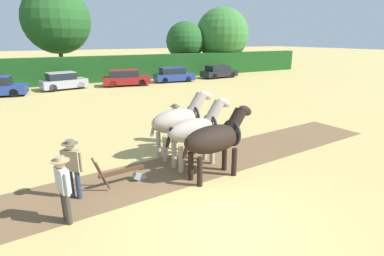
{
  "coord_description": "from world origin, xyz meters",
  "views": [
    {
      "loc": [
        -4.01,
        -5.43,
        4.51
      ],
      "look_at": [
        1.49,
        4.4,
        1.1
      ],
      "focal_mm": 28.0,
      "sensor_mm": 36.0,
      "label": 1
    }
  ],
  "objects_px": {
    "farmer_at_plow": "(72,164)",
    "farmer_onlooker_left": "(63,184)",
    "tree_center_right": "(57,20)",
    "plow": "(126,174)",
    "farmer_beside_team": "(175,120)",
    "parked_car_right": "(219,72)",
    "tree_far_right": "(222,35)",
    "parked_car_center": "(126,78)",
    "tree_right": "(185,41)",
    "draft_horse_lead_right": "(196,129)",
    "draft_horse_trail_left": "(179,120)",
    "parked_car_center_right": "(174,75)",
    "draft_horse_lead_left": "(216,138)",
    "parked_car_center_left": "(63,81)"
  },
  "relations": [
    {
      "from": "tree_far_right",
      "to": "parked_car_center_right",
      "type": "relative_size",
      "value": 1.94
    },
    {
      "from": "tree_right",
      "to": "parked_car_center_right",
      "type": "bearing_deg",
      "value": -125.96
    },
    {
      "from": "tree_center_right",
      "to": "plow",
      "type": "relative_size",
      "value": 5.8
    },
    {
      "from": "tree_far_right",
      "to": "parked_car_center",
      "type": "bearing_deg",
      "value": -157.83
    },
    {
      "from": "tree_right",
      "to": "farmer_beside_team",
      "type": "height_order",
      "value": "tree_right"
    },
    {
      "from": "farmer_beside_team",
      "to": "parked_car_center",
      "type": "xyz_separation_m",
      "value": [
        3.04,
        17.13,
        -0.28
      ]
    },
    {
      "from": "tree_center_right",
      "to": "farmer_at_plow",
      "type": "xyz_separation_m",
      "value": [
        -3.13,
        -28.75,
        -5.24
      ]
    },
    {
      "from": "farmer_at_plow",
      "to": "farmer_beside_team",
      "type": "xyz_separation_m",
      "value": [
        4.72,
        3.01,
        -0.04
      ]
    },
    {
      "from": "plow",
      "to": "farmer_beside_team",
      "type": "distance_m",
      "value": 4.29
    },
    {
      "from": "plow",
      "to": "farmer_beside_team",
      "type": "height_order",
      "value": "farmer_beside_team"
    },
    {
      "from": "tree_center_right",
      "to": "tree_right",
      "type": "distance_m",
      "value": 15.38
    },
    {
      "from": "tree_far_right",
      "to": "plow",
      "type": "bearing_deg",
      "value": -129.66
    },
    {
      "from": "tree_far_right",
      "to": "draft_horse_trail_left",
      "type": "relative_size",
      "value": 2.97
    },
    {
      "from": "plow",
      "to": "farmer_beside_team",
      "type": "bearing_deg",
      "value": 38.13
    },
    {
      "from": "draft_horse_lead_left",
      "to": "farmer_onlooker_left",
      "type": "xyz_separation_m",
      "value": [
        -4.72,
        -0.34,
        -0.3
      ]
    },
    {
      "from": "parked_car_center",
      "to": "parked_car_right",
      "type": "relative_size",
      "value": 1.06
    },
    {
      "from": "draft_horse_trail_left",
      "to": "farmer_onlooker_left",
      "type": "bearing_deg",
      "value": -153.28
    },
    {
      "from": "draft_horse_lead_left",
      "to": "draft_horse_lead_right",
      "type": "height_order",
      "value": "draft_horse_lead_right"
    },
    {
      "from": "tree_right",
      "to": "farmer_beside_team",
      "type": "distance_m",
      "value": 28.19
    },
    {
      "from": "plow",
      "to": "parked_car_center_right",
      "type": "xyz_separation_m",
      "value": [
        11.47,
        20.14,
        0.41
      ]
    },
    {
      "from": "farmer_onlooker_left",
      "to": "parked_car_center_left",
      "type": "xyz_separation_m",
      "value": [
        2.57,
        21.93,
        -0.32
      ]
    },
    {
      "from": "farmer_beside_team",
      "to": "farmer_onlooker_left",
      "type": "distance_m",
      "value": 6.58
    },
    {
      "from": "tree_center_right",
      "to": "parked_car_center",
      "type": "relative_size",
      "value": 2.12
    },
    {
      "from": "tree_right",
      "to": "plow",
      "type": "bearing_deg",
      "value": -121.42
    },
    {
      "from": "tree_right",
      "to": "parked_car_center_right",
      "type": "xyz_separation_m",
      "value": [
        -5.24,
        -7.22,
        -3.31
      ]
    },
    {
      "from": "farmer_at_plow",
      "to": "farmer_onlooker_left",
      "type": "xyz_separation_m",
      "value": [
        -0.38,
        -1.16,
        -0.0
      ]
    },
    {
      "from": "farmer_beside_team",
      "to": "parked_car_right",
      "type": "bearing_deg",
      "value": 48.65
    },
    {
      "from": "plow",
      "to": "draft_horse_trail_left",
      "type": "bearing_deg",
      "value": 23.49
    },
    {
      "from": "tree_center_right",
      "to": "draft_horse_lead_right",
      "type": "bearing_deg",
      "value": -87.67
    },
    {
      "from": "tree_far_right",
      "to": "draft_horse_lead_right",
      "type": "height_order",
      "value": "tree_far_right"
    },
    {
      "from": "tree_far_right",
      "to": "parked_car_center",
      "type": "relative_size",
      "value": 1.81
    },
    {
      "from": "draft_horse_lead_right",
      "to": "draft_horse_trail_left",
      "type": "bearing_deg",
      "value": 90.27
    },
    {
      "from": "parked_car_right",
      "to": "parked_car_center_left",
      "type": "bearing_deg",
      "value": 176.22
    },
    {
      "from": "farmer_beside_team",
      "to": "draft_horse_lead_left",
      "type": "bearing_deg",
      "value": -98.01
    },
    {
      "from": "farmer_at_plow",
      "to": "parked_car_center_left",
      "type": "relative_size",
      "value": 0.44
    },
    {
      "from": "farmer_beside_team",
      "to": "farmer_onlooker_left",
      "type": "relative_size",
      "value": 0.97
    },
    {
      "from": "draft_horse_lead_left",
      "to": "farmer_onlooker_left",
      "type": "distance_m",
      "value": 4.74
    },
    {
      "from": "tree_far_right",
      "to": "plow",
      "type": "distance_m",
      "value": 34.49
    },
    {
      "from": "farmer_beside_team",
      "to": "tree_center_right",
      "type": "bearing_deg",
      "value": 91.19
    },
    {
      "from": "farmer_onlooker_left",
      "to": "tree_right",
      "type": "bearing_deg",
      "value": 43.89
    },
    {
      "from": "draft_horse_lead_left",
      "to": "parked_car_center_right",
      "type": "distance_m",
      "value": 22.87
    },
    {
      "from": "draft_horse_trail_left",
      "to": "parked_car_center",
      "type": "distance_m",
      "value": 18.95
    },
    {
      "from": "tree_center_right",
      "to": "draft_horse_trail_left",
      "type": "relative_size",
      "value": 3.47
    },
    {
      "from": "plow",
      "to": "parked_car_center_left",
      "type": "bearing_deg",
      "value": 84.51
    },
    {
      "from": "tree_right",
      "to": "farmer_at_plow",
      "type": "xyz_separation_m",
      "value": [
        -18.29,
        -27.54,
        -2.97
      ]
    },
    {
      "from": "tree_center_right",
      "to": "draft_horse_lead_left",
      "type": "distance_m",
      "value": 30.0
    },
    {
      "from": "tree_right",
      "to": "farmer_at_plow",
      "type": "distance_m",
      "value": 33.19
    },
    {
      "from": "tree_center_right",
      "to": "farmer_beside_team",
      "type": "distance_m",
      "value": 26.33
    },
    {
      "from": "draft_horse_trail_left",
      "to": "parked_car_center_right",
      "type": "height_order",
      "value": "draft_horse_trail_left"
    },
    {
      "from": "farmer_onlooker_left",
      "to": "parked_car_center",
      "type": "xyz_separation_m",
      "value": [
        8.14,
        21.29,
        -0.32
      ]
    }
  ]
}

